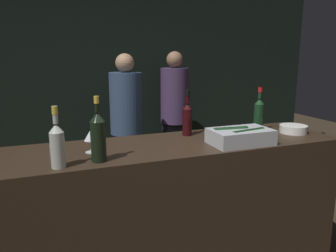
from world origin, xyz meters
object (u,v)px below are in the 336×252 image
at_px(wine_glass, 90,136).
at_px(champagne_bottle, 98,136).
at_px(rose_wine_bottle, 57,144).
at_px(red_wine_bottle_black_foil, 187,117).
at_px(person_in_hoodie, 174,110).
at_px(red_wine_bottle_burgundy, 259,114).
at_px(person_blond_tee, 126,119).
at_px(ice_bin_with_bottles, 240,136).
at_px(bowl_white, 293,129).
at_px(candle_votive, 55,149).

relative_size(wine_glass, champagne_bottle, 0.38).
distance_m(wine_glass, rose_wine_bottle, 0.30).
bearing_deg(red_wine_bottle_black_foil, person_in_hoodie, 70.96).
relative_size(wine_glass, red_wine_bottle_burgundy, 0.40).
distance_m(red_wine_bottle_burgundy, person_in_hoodie, 1.83).
bearing_deg(red_wine_bottle_black_foil, champagne_bottle, -152.06).
height_order(red_wine_bottle_black_foil, person_blond_tee, person_blond_tee).
distance_m(ice_bin_with_bottles, champagne_bottle, 0.98).
bearing_deg(person_in_hoodie, red_wine_bottle_black_foil, -168.91).
distance_m(ice_bin_with_bottles, bowl_white, 0.59).
distance_m(red_wine_bottle_burgundy, champagne_bottle, 1.35).
bearing_deg(bowl_white, person_in_hoodie, 96.45).
bearing_deg(person_blond_tee, ice_bin_with_bottles, -64.45).
bearing_deg(ice_bin_with_bottles, rose_wine_bottle, -177.00).
bearing_deg(person_blond_tee, candle_votive, -104.15).
relative_size(ice_bin_with_bottles, rose_wine_bottle, 1.24).
height_order(candle_votive, rose_wine_bottle, rose_wine_bottle).
height_order(ice_bin_with_bottles, person_blond_tee, person_blond_tee).
bearing_deg(red_wine_bottle_burgundy, ice_bin_with_bottles, -141.97).
xyz_separation_m(ice_bin_with_bottles, red_wine_bottle_black_foil, (-0.24, 0.36, 0.09)).
xyz_separation_m(bowl_white, champagne_bottle, (-1.55, -0.16, 0.12)).
bearing_deg(rose_wine_bottle, ice_bin_with_bottles, 3.00).
bearing_deg(wine_glass, red_wine_bottle_black_foil, 14.60).
height_order(wine_glass, red_wine_bottle_burgundy, red_wine_bottle_burgundy).
distance_m(candle_votive, person_blond_tee, 1.79).
bearing_deg(red_wine_bottle_burgundy, person_in_hoodie, 89.61).
height_order(candle_votive, person_in_hoodie, person_in_hoodie).
relative_size(champagne_bottle, person_blond_tee, 0.23).
height_order(red_wine_bottle_black_foil, person_in_hoodie, person_in_hoodie).
relative_size(red_wine_bottle_black_foil, person_blond_tee, 0.21).
bearing_deg(wine_glass, red_wine_bottle_burgundy, 4.68).
distance_m(rose_wine_bottle, person_blond_tee, 2.04).
height_order(ice_bin_with_bottles, person_in_hoodie, person_in_hoodie).
height_order(ice_bin_with_bottles, wine_glass, wine_glass).
bearing_deg(person_blond_tee, rose_wine_bottle, -100.35).
relative_size(wine_glass, red_wine_bottle_black_foil, 0.41).
height_order(person_in_hoodie, person_blond_tee, person_in_hoodie).
distance_m(champagne_bottle, person_blond_tee, 1.93).
xyz_separation_m(ice_bin_with_bottles, candle_votive, (-1.21, 0.21, -0.03)).
distance_m(wine_glass, candle_votive, 0.23).
xyz_separation_m(red_wine_bottle_black_foil, person_blond_tee, (-0.13, 1.42, -0.27)).
xyz_separation_m(candle_votive, person_blond_tee, (0.84, 1.57, -0.16)).
bearing_deg(wine_glass, champagne_bottle, -84.50).
bearing_deg(champagne_bottle, person_in_hoodie, 57.89).
xyz_separation_m(candle_votive, red_wine_bottle_burgundy, (1.55, 0.06, 0.12)).
distance_m(ice_bin_with_bottles, person_blond_tee, 1.83).
relative_size(candle_votive, rose_wine_bottle, 0.18).
relative_size(red_wine_bottle_burgundy, person_in_hoodie, 0.21).
bearing_deg(red_wine_bottle_black_foil, ice_bin_with_bottles, -56.01).
bearing_deg(champagne_bottle, bowl_white, 6.07).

